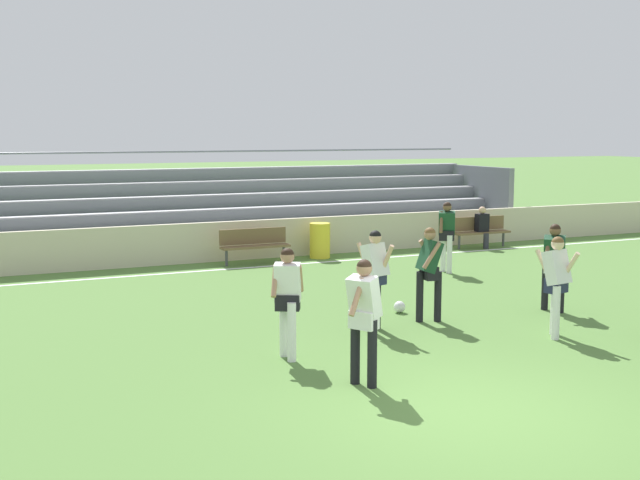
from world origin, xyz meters
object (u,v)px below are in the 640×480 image
object	(u,v)px
bench_centre_sideline	(480,229)
player_white_deep_cover	(288,293)
spectator_seated	(483,224)
player_white_on_ball	(364,311)
soccer_ball	(400,307)
player_dark_pressing_high	(554,260)
bench_far_right	(254,243)
player_white_challenging	(556,277)
player_dark_dropping_back	(429,266)
trash_bin	(320,241)
bleacher_stand	(214,206)
player_white_trailing_run	(375,271)
player_dark_wide_right	(447,230)

from	to	relation	value
bench_centre_sideline	player_white_deep_cover	xyz separation A→B (m)	(-9.59, -8.50, 0.45)
spectator_seated	player_white_on_ball	xyz separation A→B (m)	(-9.17, -9.99, 0.32)
soccer_ball	player_dark_pressing_high	bearing A→B (deg)	-22.06
bench_far_right	player_white_challenging	bearing A→B (deg)	-78.13
player_dark_dropping_back	player_white_challenging	distance (m)	2.22
spectator_seated	player_white_challenging	size ratio (longest dim) A/B	0.72
player_white_deep_cover	trash_bin	bearing A→B (deg)	62.51
player_white_deep_cover	soccer_ball	bearing A→B (deg)	32.85
bleacher_stand	bench_far_right	distance (m)	3.61
bench_centre_sideline	player_white_trailing_run	world-z (taller)	player_white_trailing_run
bleacher_stand	trash_bin	distance (m)	3.95
player_dark_wide_right	trash_bin	bearing A→B (deg)	118.90
trash_bin	bench_centre_sideline	bearing A→B (deg)	-1.72
player_white_trailing_run	soccer_ball	size ratio (longest dim) A/B	7.83
player_white_challenging	player_white_deep_cover	bearing A→B (deg)	172.02
spectator_seated	player_white_trailing_run	xyz separation A→B (m)	(-7.60, -7.41, 0.33)
player_dark_dropping_back	bench_far_right	bearing A→B (deg)	94.75
player_white_challenging	trash_bin	bearing A→B (deg)	89.99
bench_far_right	player_white_trailing_run	distance (m)	7.56
player_white_deep_cover	player_dark_wide_right	xyz separation A→B (m)	(6.33, 5.34, 0.02)
bleacher_stand	bench_far_right	world-z (taller)	bleacher_stand
bleacher_stand	player_white_trailing_run	world-z (taller)	bleacher_stand
player_dark_pressing_high	player_dark_wide_right	size ratio (longest dim) A/B	0.97
bench_centre_sideline	player_white_on_ball	world-z (taller)	player_white_on_ball
bench_centre_sideline	player_dark_dropping_back	bearing A→B (deg)	-131.11
player_dark_wide_right	player_white_deep_cover	bearing A→B (deg)	-139.85
player_white_on_ball	bleacher_stand	bearing A→B (deg)	80.84
player_white_trailing_run	player_dark_pressing_high	size ratio (longest dim) A/B	1.04
trash_bin	player_white_deep_cover	size ratio (longest dim) A/B	0.56
bench_far_right	bench_centre_sideline	distance (m)	7.01
player_white_challenging	player_dark_wide_right	xyz separation A→B (m)	(1.83, 5.97, 0.02)
spectator_seated	player_white_deep_cover	size ratio (longest dim) A/B	0.73
bench_centre_sideline	player_dark_dropping_back	size ratio (longest dim) A/B	1.06
player_white_on_ball	spectator_seated	bearing A→B (deg)	47.45
bench_centre_sideline	bleacher_stand	bearing A→B (deg)	152.96
player_white_trailing_run	bench_centre_sideline	bearing A→B (deg)	44.72
spectator_seated	soccer_ball	size ratio (longest dim) A/B	5.50
trash_bin	player_dark_pressing_high	world-z (taller)	player_dark_pressing_high
player_white_deep_cover	player_white_challenging	world-z (taller)	player_white_challenging
player_white_challenging	player_dark_wide_right	bearing A→B (deg)	72.96
player_dark_dropping_back	player_white_on_ball	xyz separation A→B (m)	(-2.77, -2.77, 0.01)
bench_far_right	spectator_seated	size ratio (longest dim) A/B	1.49
trash_bin	bleacher_stand	bearing A→B (deg)	118.83
bleacher_stand	player_white_trailing_run	size ratio (longest dim) A/B	11.08
player_dark_dropping_back	player_dark_pressing_high	size ratio (longest dim) A/B	1.02
bench_centre_sideline	player_dark_dropping_back	distance (m)	9.75
player_dark_wide_right	soccer_ball	world-z (taller)	player_dark_wide_right
bench_centre_sideline	player_dark_pressing_high	distance (m)	8.52
player_white_on_ball	soccer_ball	distance (m)	4.56
bench_far_right	player_dark_wide_right	xyz separation A→B (m)	(3.75, -3.16, 0.47)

